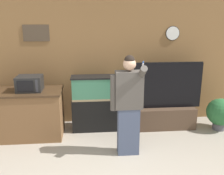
# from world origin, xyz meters

# --- Properties ---
(wall_back_paneled) EXTENTS (10.00, 0.08, 2.60)m
(wall_back_paneled) POSITION_xyz_m (0.00, 2.97, 1.30)
(wall_back_paneled) COLOR olive
(wall_back_paneled) RESTS_ON ground_plane
(counter_island) EXTENTS (1.47, 0.69, 0.92)m
(counter_island) POSITION_xyz_m (-1.41, 2.30, 0.46)
(counter_island) COLOR brown
(counter_island) RESTS_ON ground_plane
(microwave) EXTENTS (0.45, 0.38, 0.28)m
(microwave) POSITION_xyz_m (-1.24, 2.29, 1.06)
(microwave) COLOR black
(microwave) RESTS_ON counter_island
(aquarium_on_stand) EXTENTS (0.90, 0.37, 1.12)m
(aquarium_on_stand) POSITION_xyz_m (-0.07, 2.51, 0.56)
(aquarium_on_stand) COLOR black
(aquarium_on_stand) RESTS_ON ground_plane
(tv_on_stand) EXTENTS (1.40, 0.40, 1.38)m
(tv_on_stand) POSITION_xyz_m (1.40, 2.46, 0.40)
(tv_on_stand) COLOR #4C3828
(tv_on_stand) RESTS_ON ground_plane
(person_standing) EXTENTS (0.52, 0.40, 1.67)m
(person_standing) POSITION_xyz_m (0.46, 1.52, 0.87)
(person_standing) COLOR #424C66
(person_standing) RESTS_ON ground_plane
(potted_plant) EXTENTS (0.55, 0.55, 0.65)m
(potted_plant) POSITION_xyz_m (2.47, 2.27, 0.36)
(potted_plant) COLOR #4C4C51
(potted_plant) RESTS_ON ground_plane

